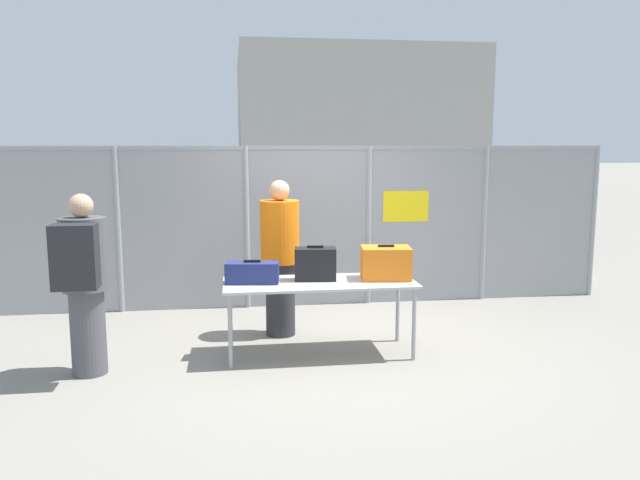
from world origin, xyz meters
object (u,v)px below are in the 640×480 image
object	(u,v)px
suitcase_black	(315,264)
traveler_hooded	(83,278)
suitcase_navy	(252,273)
security_worker_near	(280,256)
suitcase_orange	(386,263)
inspection_table	(320,287)
utility_trailer	(451,250)

from	to	relation	value
suitcase_black	traveler_hooded	size ratio (longest dim) A/B	0.26
suitcase_navy	security_worker_near	distance (m)	0.75
suitcase_navy	suitcase_orange	world-z (taller)	suitcase_orange
suitcase_orange	traveler_hooded	bearing A→B (deg)	-173.21
suitcase_orange	inspection_table	bearing A→B (deg)	-176.57
suitcase_navy	suitcase_black	bearing A→B (deg)	5.18
inspection_table	security_worker_near	distance (m)	0.80
inspection_table	suitcase_navy	bearing A→B (deg)	178.05
traveler_hooded	utility_trailer	size ratio (longest dim) A/B	0.45
suitcase_navy	security_worker_near	bearing A→B (deg)	64.74
suitcase_orange	traveler_hooded	world-z (taller)	traveler_hooded
traveler_hooded	security_worker_near	distance (m)	2.06
inspection_table	utility_trailer	world-z (taller)	inspection_table
suitcase_black	suitcase_orange	size ratio (longest dim) A/B	0.82
inspection_table	suitcase_navy	xyz separation A→B (m)	(-0.65, 0.02, 0.16)
suitcase_black	traveler_hooded	world-z (taller)	traveler_hooded
traveler_hooded	utility_trailer	xyz separation A→B (m)	(4.68, 3.66, -0.48)
security_worker_near	utility_trailer	distance (m)	3.95
suitcase_black	security_worker_near	distance (m)	0.69
inspection_table	suitcase_orange	xyz separation A→B (m)	(0.67, 0.04, 0.22)
inspection_table	traveler_hooded	size ratio (longest dim) A/B	1.14
inspection_table	utility_trailer	distance (m)	4.23
security_worker_near	suitcase_navy	bearing A→B (deg)	49.77
inspection_table	security_worker_near	world-z (taller)	security_worker_near
traveler_hooded	suitcase_orange	bearing A→B (deg)	15.58
suitcase_black	traveler_hooded	distance (m)	2.13
suitcase_orange	traveler_hooded	xyz separation A→B (m)	(-2.80, -0.33, 0.00)
inspection_table	suitcase_black	size ratio (longest dim) A/B	4.38
suitcase_black	utility_trailer	xyz separation A→B (m)	(2.58, 3.28, -0.48)
security_worker_near	suitcase_orange	bearing A→B (deg)	131.63
suitcase_navy	suitcase_orange	size ratio (longest dim) A/B	1.02
suitcase_navy	security_worker_near	xyz separation A→B (m)	(0.32, 0.68, 0.03)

